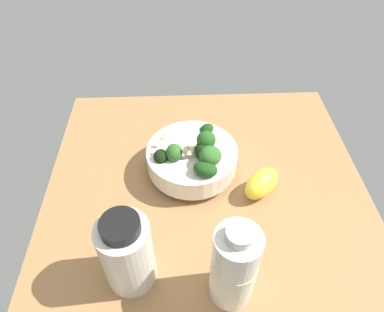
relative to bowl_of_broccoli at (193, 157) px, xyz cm
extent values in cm
cube|color=#996D42|center=(-2.43, 4.86, -6.01)|extent=(60.48, 60.48, 4.17)
cylinder|color=silver|center=(0.14, -0.28, -3.23)|extent=(9.46, 9.46, 1.39)
cylinder|color=silver|center=(0.14, -0.28, -0.45)|extent=(17.21, 17.21, 4.18)
cylinder|color=beige|center=(0.14, -0.28, 1.24)|extent=(14.14, 14.14, 0.80)
cylinder|color=#2F662B|center=(5.91, 1.61, 0.69)|extent=(1.26, 1.20, 1.41)
ellipsoid|color=black|center=(5.91, 1.61, 2.13)|extent=(3.00, 3.27, 3.10)
cylinder|color=#589D47|center=(-1.93, 5.55, 1.10)|extent=(1.60, 1.67, 1.20)
ellipsoid|color=#194216|center=(-1.93, 5.55, 2.67)|extent=(5.11, 4.71, 4.22)
cylinder|color=#4A8F3C|center=(-3.02, -5.87, 0.52)|extent=(1.02, 1.02, 1.18)
ellipsoid|color=#194216|center=(-3.02, -5.87, 1.86)|extent=(3.43, 3.06, 3.11)
cylinder|color=#589D47|center=(-1.82, 1.15, 1.62)|extent=(1.56, 1.71, 1.28)
ellipsoid|color=black|center=(-1.82, 1.15, 2.96)|extent=(5.41, 5.25, 4.16)
cylinder|color=#2F662B|center=(-2.07, -0.31, 2.38)|extent=(1.60, 1.49, 1.57)
ellipsoid|color=#23511C|center=(-2.07, -0.31, 4.09)|extent=(5.95, 4.94, 5.31)
cylinder|color=#589D47|center=(3.48, 1.29, 0.86)|extent=(1.71, 1.72, 1.85)
ellipsoid|color=#2D6023|center=(3.48, 1.29, 2.70)|extent=(4.20, 4.27, 4.86)
cylinder|color=#4A8F3C|center=(-2.96, 3.10, 1.80)|extent=(2.25, 2.12, 1.39)
ellipsoid|color=#2D6023|center=(-2.96, 3.10, 3.50)|extent=(6.58, 6.39, 5.31)
ellipsoid|color=#DBBC84|center=(0.32, 1.63, 4.83)|extent=(1.89, 1.16, 0.68)
ellipsoid|color=#DBBC84|center=(-4.05, 3.69, 3.71)|extent=(1.06, 1.82, 1.22)
ellipsoid|color=#DBBC84|center=(1.19, 1.32, 3.98)|extent=(1.11, 1.86, 0.71)
ellipsoid|color=#DBBC84|center=(5.33, -1.60, 3.96)|extent=(2.05, 1.44, 1.13)
ellipsoid|color=#DBBC84|center=(-5.72, -0.20, 4.01)|extent=(1.98, 1.42, 0.49)
ellipsoid|color=#DBBC84|center=(0.57, 1.52, 2.66)|extent=(1.97, 1.79, 1.21)
ellipsoid|color=#DBBC84|center=(5.30, 0.57, 3.72)|extent=(2.05, 1.87, 0.90)
ellipsoid|color=yellow|center=(-12.34, 5.82, -1.41)|extent=(8.84, 8.53, 5.04)
cylinder|color=beige|center=(-4.44, 24.23, 3.49)|extent=(6.21, 6.21, 14.85)
cylinder|color=#B7B2A8|center=(-4.44, 24.23, 11.64)|extent=(3.49, 3.49, 1.44)
cylinder|color=beige|center=(-4.44, 24.23, 2.03)|extent=(6.34, 6.34, 5.87)
cylinder|color=beige|center=(10.23, 21.07, 2.41)|extent=(7.50, 7.50, 12.69)
cylinder|color=black|center=(10.23, 21.07, 9.58)|extent=(5.35, 5.35, 1.64)
camera|label=1|loc=(2.12, 45.67, 47.20)|focal=32.38mm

